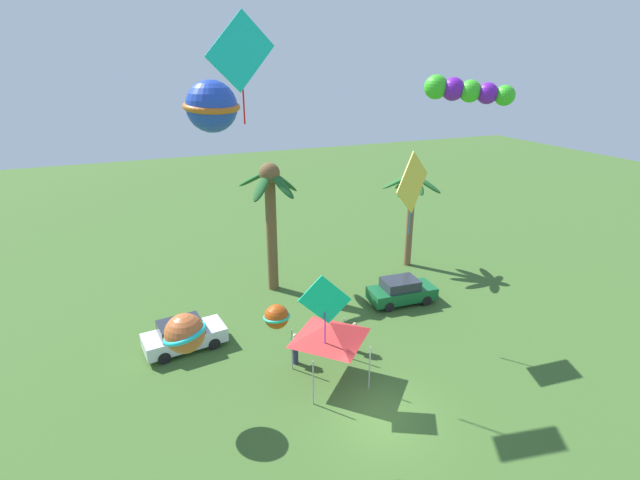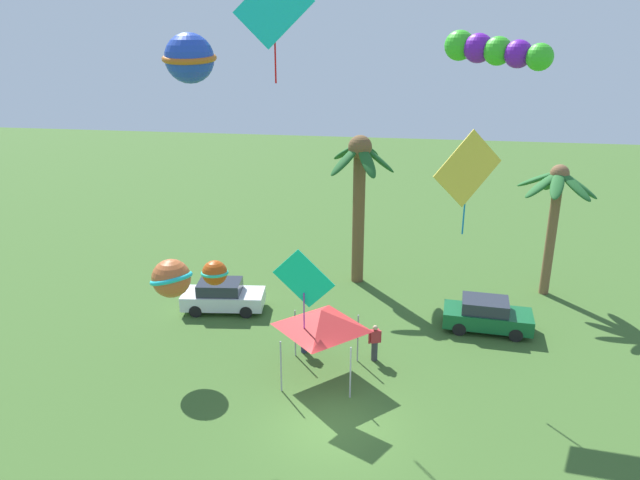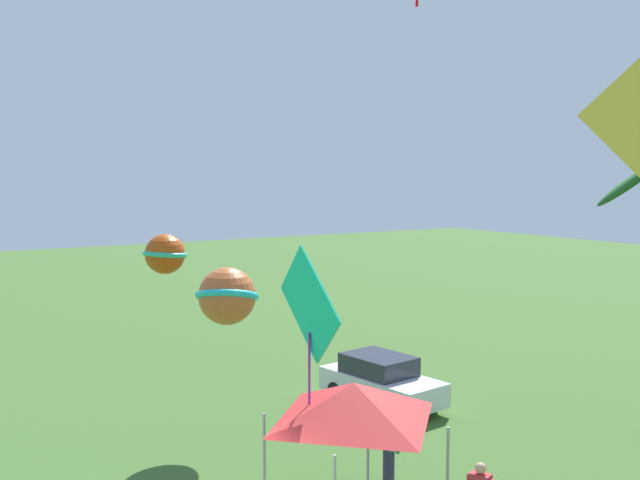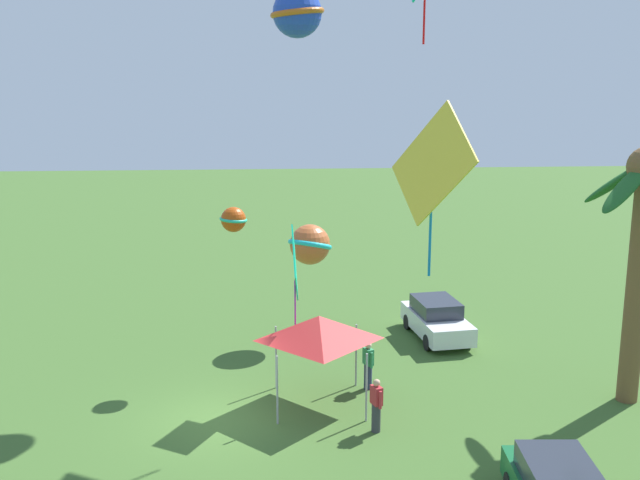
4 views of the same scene
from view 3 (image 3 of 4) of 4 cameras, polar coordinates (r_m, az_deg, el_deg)
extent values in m
ellipsoid|color=#1E5623|center=(20.65, 23.35, 4.39)|extent=(1.85, 1.85, 1.63)
cube|color=silver|center=(22.36, 4.86, -11.28)|extent=(4.09, 2.18, 0.70)
cube|color=#282D38|center=(22.29, 4.60, -9.64)|extent=(2.20, 1.74, 0.56)
cylinder|color=black|center=(22.19, 8.56, -12.25)|extent=(0.62, 0.26, 0.60)
cylinder|color=black|center=(21.10, 5.65, -13.14)|extent=(0.62, 0.26, 0.60)
cylinder|color=black|center=(23.80, 4.15, -11.00)|extent=(0.62, 0.26, 0.60)
cylinder|color=black|center=(22.79, 1.24, -11.73)|extent=(0.62, 0.26, 0.60)
cylinder|color=#2D3351|center=(17.07, 5.38, -17.23)|extent=(0.26, 0.26, 0.84)
cube|color=#338956|center=(16.82, 5.40, -15.06)|extent=(0.44, 0.35, 0.54)
sphere|color=beige|center=(16.70, 5.41, -13.85)|extent=(0.21, 0.21, 0.21)
cylinder|color=#338956|center=(16.96, 4.71, -15.07)|extent=(0.09, 0.09, 0.52)
cylinder|color=#338956|center=(16.73, 6.08, -15.37)|extent=(0.09, 0.09, 0.52)
sphere|color=tan|center=(14.49, 12.42, -16.98)|extent=(0.21, 0.21, 0.21)
cylinder|color=#9E9EA3|center=(15.58, -4.36, -16.98)|extent=(0.06, 0.06, 2.10)
cylinder|color=#9E9EA3|center=(16.86, 3.76, -15.22)|extent=(0.06, 0.06, 2.10)
cylinder|color=#9E9EA3|center=(14.99, 9.90, -17.97)|extent=(0.06, 0.06, 2.10)
pyramid|color=red|center=(14.68, 2.64, -12.46)|extent=(2.86, 2.86, 0.75)
sphere|color=#BF5D2D|center=(19.49, -7.25, -4.36)|extent=(1.53, 1.53, 1.53)
torus|color=#1FC5CC|center=(19.49, -7.25, -4.36)|extent=(2.32, 2.33, 0.65)
sphere|color=#B7450F|center=(15.67, -11.99, -1.08)|extent=(0.84, 0.84, 0.84)
torus|color=#27C499|center=(15.67, -11.99, -1.08)|extent=(1.14, 1.15, 0.18)
cube|color=#10D99F|center=(14.28, -0.85, -5.02)|extent=(2.31, 0.19, 2.31)
cylinder|color=purple|center=(14.57, -0.84, -10.13)|extent=(0.05, 0.05, 1.51)
camera|label=1|loc=(21.34, -57.17, 20.21)|focal=26.52mm
camera|label=2|loc=(15.50, -89.31, 22.12)|focal=32.87mm
camera|label=4|loc=(12.51, 116.43, 12.04)|focal=42.39mm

